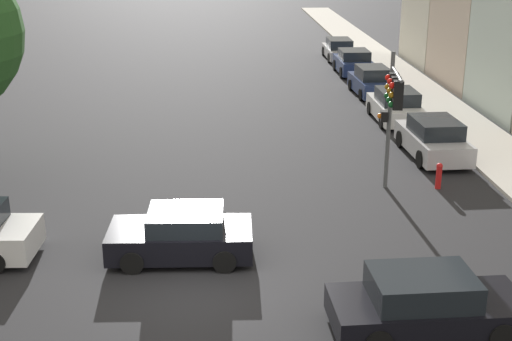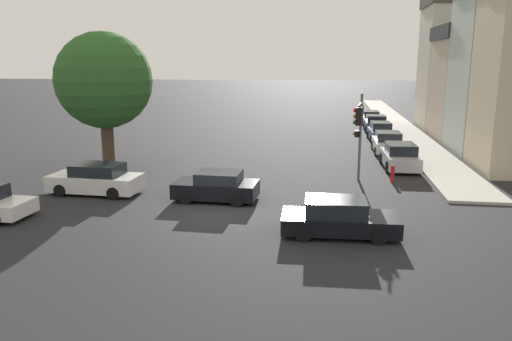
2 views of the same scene
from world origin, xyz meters
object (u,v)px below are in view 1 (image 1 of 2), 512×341
object	(u,v)px
traffic_signal	(393,98)
parked_car_1	(396,106)
crossing_car_0	(182,235)
crossing_car_1	(426,304)
parked_car_4	(339,50)
fire_hydrant	(439,175)
parked_car_3	(353,63)
parked_car_0	(433,139)
parked_car_2	(371,82)

from	to	relation	value
traffic_signal	parked_car_1	distance (m)	10.26
crossing_car_0	parked_car_1	bearing A→B (deg)	-122.30
crossing_car_1	parked_car_1	xyz separation A→B (m)	(3.76, 17.88, 0.05)
parked_car_4	fire_hydrant	bearing A→B (deg)	178.60
parked_car_3	parked_car_0	bearing A→B (deg)	179.96
fire_hydrant	crossing_car_0	bearing A→B (deg)	-150.38
parked_car_2	fire_hydrant	world-z (taller)	parked_car_2
crossing_car_0	parked_car_3	bearing A→B (deg)	-109.11
traffic_signal	crossing_car_1	size ratio (longest dim) A/B	1.07
traffic_signal	parked_car_1	bearing A→B (deg)	-98.14
traffic_signal	parked_car_0	bearing A→B (deg)	-116.79
crossing_car_0	crossing_car_1	xyz separation A→B (m)	(5.57, -4.04, -0.01)
parked_car_0	parked_car_2	bearing A→B (deg)	-1.29
crossing_car_1	parked_car_1	distance (m)	18.27
crossing_car_0	parked_car_2	bearing A→B (deg)	-114.25
crossing_car_1	fire_hydrant	distance (m)	9.44
fire_hydrant	parked_car_1	bearing A→B (deg)	85.44
parked_car_0	parked_car_2	xyz separation A→B (m)	(-0.11, 10.83, -0.02)
parked_car_0	parked_car_1	xyz separation A→B (m)	(-0.12, 5.46, -0.03)
parked_car_0	parked_car_4	distance (m)	21.70
crossing_car_1	parked_car_4	world-z (taller)	parked_car_4
crossing_car_0	crossing_car_1	size ratio (longest dim) A/B	0.89
crossing_car_1	parked_car_4	distance (m)	34.34
parked_car_0	parked_car_2	size ratio (longest dim) A/B	1.09
crossing_car_1	parked_car_2	xyz separation A→B (m)	(3.78, 23.25, 0.07)
crossing_car_1	parked_car_2	bearing A→B (deg)	78.92
traffic_signal	parked_car_3	distance (m)	20.98
traffic_signal	parked_car_3	size ratio (longest dim) A/B	1.22
crossing_car_1	parked_car_1	world-z (taller)	parked_car_1
parked_car_0	parked_car_1	world-z (taller)	parked_car_0
parked_car_1	parked_car_3	size ratio (longest dim) A/B	1.06
traffic_signal	fire_hydrant	world-z (taller)	traffic_signal
traffic_signal	parked_car_4	size ratio (longest dim) A/B	1.08
crossing_car_0	fire_hydrant	distance (m)	9.92
parked_car_1	parked_car_4	size ratio (longest dim) A/B	0.95
parked_car_1	parked_car_4	bearing A→B (deg)	-0.60
crossing_car_1	traffic_signal	bearing A→B (deg)	80.59
parked_car_2	parked_car_3	world-z (taller)	parked_car_2
parked_car_4	fire_hydrant	xyz separation A→B (m)	(-0.83, -25.18, -0.17)
traffic_signal	parked_car_4	distance (m)	26.08
parked_car_4	fire_hydrant	distance (m)	25.20
crossing_car_1	parked_car_1	size ratio (longest dim) A/B	1.07
crossing_car_0	parked_car_0	bearing A→B (deg)	-136.73
parked_car_0	fire_hydrant	size ratio (longest dim) A/B	4.77
parked_car_0	fire_hydrant	xyz separation A→B (m)	(-0.83, -3.48, -0.25)
crossing_car_0	parked_car_1	distance (m)	16.70
parked_car_3	parked_car_4	world-z (taller)	parked_car_3
traffic_signal	parked_car_0	distance (m)	5.59
crossing_car_0	fire_hydrant	size ratio (longest dim) A/B	4.27
crossing_car_0	parked_car_4	size ratio (longest dim) A/B	0.90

